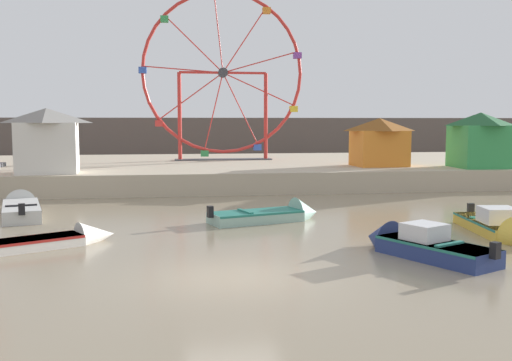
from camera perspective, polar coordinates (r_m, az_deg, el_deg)
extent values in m
plane|color=gray|center=(15.23, -2.22, -9.38)|extent=(240.00, 240.00, 0.00)
cube|color=#B7A88E|center=(41.08, -6.20, 1.01)|extent=(110.00, 19.84, 1.20)
cube|color=#564C47|center=(61.77, -6.98, 4.07)|extent=(140.00, 3.00, 4.40)
cube|color=#93BCAD|center=(23.18, -0.03, -3.56)|extent=(3.93, 2.44, 0.44)
cube|color=#237566|center=(23.15, -0.03, -3.12)|extent=(3.90, 2.45, 0.08)
cone|color=#93BCAD|center=(24.27, 4.93, -3.16)|extent=(1.36, 1.57, 1.33)
cube|color=black|center=(22.36, -4.51, -3.06)|extent=(0.26, 0.29, 0.44)
cube|color=#237566|center=(22.95, -1.06, -3.02)|extent=(0.51, 1.19, 0.06)
cube|color=silver|center=(19.48, -23.06, -5.96)|extent=(4.42, 3.09, 0.35)
cube|color=#B2231E|center=(19.45, -23.08, -5.57)|extent=(4.39, 3.09, 0.08)
cone|color=silver|center=(20.33, -15.31, -5.23)|extent=(1.57, 1.49, 1.02)
cube|color=navy|center=(17.73, 17.24, -6.62)|extent=(2.76, 3.77, 0.51)
cube|color=#237566|center=(17.69, 17.26, -5.94)|extent=(2.76, 3.74, 0.08)
cone|color=navy|center=(19.16, 11.97, -5.57)|extent=(1.57, 1.43, 1.27)
cube|color=black|center=(16.60, 22.38, -6.35)|extent=(0.30, 0.29, 0.44)
cube|color=silver|center=(17.90, 16.18, -4.83)|extent=(1.43, 1.42, 0.49)
cube|color=#237566|center=(17.41, 18.42, -5.92)|extent=(1.09, 0.64, 0.06)
cube|color=gold|center=(22.88, 22.12, -4.16)|extent=(2.02, 4.20, 0.41)
cube|color=#237566|center=(22.85, 22.14, -3.74)|extent=(2.03, 4.17, 0.08)
cube|color=black|center=(24.78, 20.28, -2.62)|extent=(0.27, 0.23, 0.44)
cube|color=silver|center=(22.35, 22.66, -3.15)|extent=(1.33, 1.36, 0.55)
cube|color=#237566|center=(23.30, 21.67, -3.38)|extent=(1.26, 0.33, 0.06)
cube|color=silver|center=(26.25, -22.00, -2.78)|extent=(2.44, 4.51, 0.55)
cube|color=black|center=(26.22, -22.02, -2.27)|extent=(2.45, 4.47, 0.08)
cone|color=silver|center=(28.94, -22.07, -2.02)|extent=(1.61, 1.48, 1.36)
cube|color=black|center=(23.97, -21.97, -2.63)|extent=(0.28, 0.25, 0.44)
cube|color=black|center=(25.68, -22.01, -2.28)|extent=(1.22, 0.45, 0.06)
torus|color=red|center=(42.88, -3.26, 10.50)|extent=(11.69, 0.24, 11.69)
cylinder|color=#38383D|center=(42.88, -3.26, 10.50)|extent=(0.70, 0.50, 0.70)
cylinder|color=red|center=(42.62, -6.38, 8.22)|extent=(4.67, 0.08, 3.44)
cube|color=red|center=(42.56, -9.47, 5.53)|extent=(0.56, 0.48, 0.44)
cylinder|color=red|center=(42.68, -4.16, 6.78)|extent=(1.45, 0.08, 5.58)
cube|color=#33934C|center=(42.69, -5.05, 2.66)|extent=(0.56, 0.48, 0.44)
cylinder|color=red|center=(42.88, -1.55, 7.06)|extent=(2.59, 0.08, 5.18)
cube|color=#3356B7|center=(43.07, 0.13, 3.27)|extent=(0.56, 0.48, 0.44)
cylinder|color=red|center=(43.11, 0.26, 8.94)|extent=(5.27, 0.08, 2.39)
cube|color=yellow|center=(43.53, 3.69, 7.00)|extent=(0.56, 0.48, 0.44)
cylinder|color=red|center=(43.29, 0.44, 11.52)|extent=(5.52, 0.08, 1.67)
cube|color=purple|center=(43.85, 4.07, 12.11)|extent=(0.56, 0.48, 0.44)
cylinder|color=red|center=(43.31, -1.11, 13.62)|extent=(3.26, 0.08, 4.80)
cube|color=orange|center=(43.88, 1.03, 16.29)|extent=(0.56, 0.48, 0.44)
cylinder|color=red|center=(43.18, -3.70, 14.26)|extent=(0.69, 0.08, 5.70)
cylinder|color=red|center=(42.95, -6.09, 13.13)|extent=(4.18, 0.08, 4.03)
cube|color=#33934C|center=(43.17, -8.96, 15.34)|extent=(0.56, 0.48, 0.44)
cylinder|color=red|center=(42.73, -7.15, 10.74)|extent=(5.72, 0.08, 0.47)
cube|color=#3356B7|center=(42.75, -11.04, 10.56)|extent=(0.56, 0.48, 0.44)
cylinder|color=red|center=(42.56, -7.49, 6.23)|extent=(0.28, 0.28, 6.33)
cylinder|color=red|center=(43.13, 0.96, 6.27)|extent=(0.28, 0.28, 6.33)
cylinder|color=red|center=(42.88, -3.26, 10.50)|extent=(6.30, 0.18, 0.18)
cube|color=#4C4C51|center=(42.82, -3.21, 2.08)|extent=(7.10, 1.20, 0.08)
cube|color=#33934C|center=(38.06, 21.06, 3.13)|extent=(3.14, 3.29, 2.57)
pyramid|color=#1C512A|center=(38.03, 21.15, 5.63)|extent=(3.46, 3.62, 0.80)
cube|color=silver|center=(33.58, -19.74, 3.02)|extent=(3.32, 2.73, 2.74)
pyramid|color=gray|center=(33.55, -19.85, 6.01)|extent=(3.65, 3.00, 0.80)
cube|color=orange|center=(37.56, 11.96, 3.10)|extent=(3.17, 2.72, 2.24)
pyramid|color=brown|center=(37.52, 12.01, 5.39)|extent=(3.49, 3.00, 0.80)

